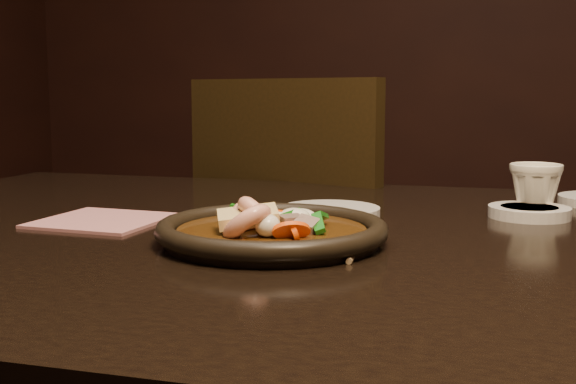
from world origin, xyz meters
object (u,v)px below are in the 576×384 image
(chair, at_px, (318,289))
(plate, at_px, (272,232))
(table, at_px, (405,302))
(tea_cup, at_px, (535,186))

(chair, distance_m, plate, 0.72)
(table, xyz_separation_m, plate, (-0.14, -0.08, 0.09))
(table, bearing_deg, chair, 112.60)
(tea_cup, bearing_deg, plate, -133.56)
(table, bearing_deg, tea_cup, 56.25)
(table, xyz_separation_m, chair, (-0.25, 0.59, -0.16))
(plate, bearing_deg, chair, 99.39)
(chair, bearing_deg, table, 133.14)
(plate, distance_m, tea_cup, 0.41)
(chair, distance_m, tea_cup, 0.61)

